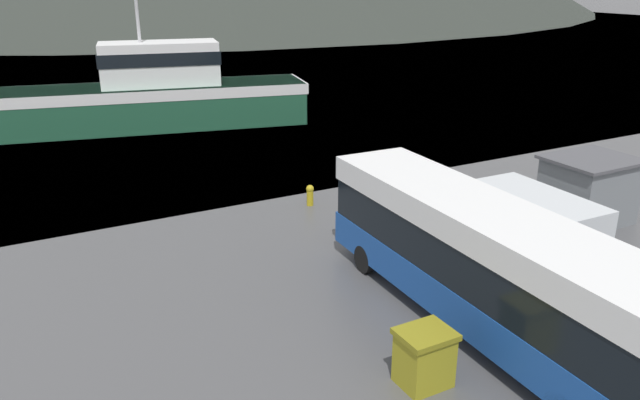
# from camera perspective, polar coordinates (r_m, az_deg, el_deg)

# --- Properties ---
(water_surface) EXTENTS (240.00, 240.00, 0.00)m
(water_surface) POSITION_cam_1_polar(r_m,az_deg,el_deg) (143.55, -24.40, 14.81)
(water_surface) COLOR #3D5160
(water_surface) RESTS_ON ground
(tour_bus) EXTENTS (2.88, 11.78, 3.41)m
(tour_bus) POSITION_cam_1_polar(r_m,az_deg,el_deg) (16.99, 14.55, -5.36)
(tour_bus) COLOR #194799
(tour_bus) RESTS_ON ground
(delivery_van) EXTENTS (2.20, 6.26, 2.41)m
(delivery_van) POSITION_cam_1_polar(r_m,az_deg,el_deg) (21.66, 17.86, -1.89)
(delivery_van) COLOR silver
(delivery_van) RESTS_ON ground
(fishing_boat) EXTENTS (22.15, 8.60, 9.86)m
(fishing_boat) POSITION_cam_1_polar(r_m,az_deg,el_deg) (39.89, -16.73, 9.05)
(fishing_boat) COLOR #1E5138
(fishing_boat) RESTS_ON water_surface
(storage_bin) EXTENTS (1.25, 1.05, 1.39)m
(storage_bin) POSITION_cam_1_polar(r_m,az_deg,el_deg) (14.97, 9.51, -14.00)
(storage_bin) COLOR olive
(storage_bin) RESTS_ON ground
(dock_kiosk) EXTENTS (3.21, 2.69, 2.52)m
(dock_kiosk) POSITION_cam_1_polar(r_m,az_deg,el_deg) (25.79, 23.32, 0.90)
(dock_kiosk) COLOR slate
(dock_kiosk) RESTS_ON ground
(small_boat) EXTENTS (7.74, 5.07, 0.72)m
(small_boat) POSITION_cam_1_polar(r_m,az_deg,el_deg) (45.19, -17.73, 8.11)
(small_boat) COLOR maroon
(small_boat) RESTS_ON water_surface
(mooring_bollard) EXTENTS (0.32, 0.32, 0.87)m
(mooring_bollard) POSITION_cam_1_polar(r_m,az_deg,el_deg) (25.52, -0.92, 0.52)
(mooring_bollard) COLOR #B29919
(mooring_bollard) RESTS_ON ground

